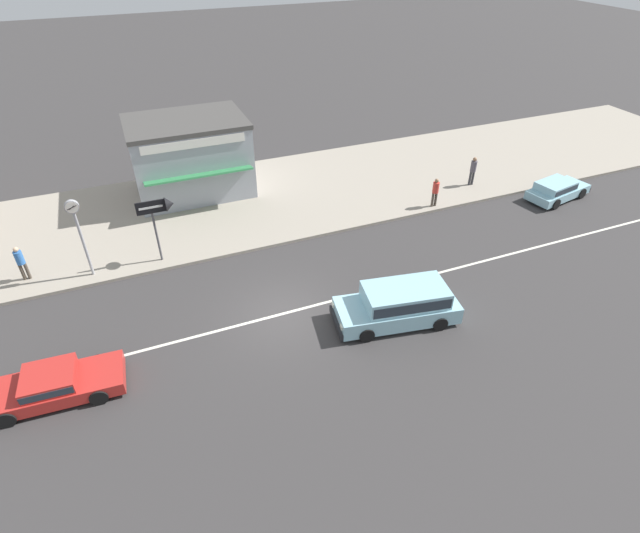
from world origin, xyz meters
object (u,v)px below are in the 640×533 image
Objects in this scene: minivan_pale_blue_0 at (400,303)px; shopfront_mid_block at (190,156)px; pedestrian_by_shop at (20,261)px; sedan_red_3 at (52,385)px; pedestrian_near_clock at (473,169)px; pedestrian_far_end at (435,190)px; arrow_signboard at (164,208)px; street_clock at (77,223)px; hatchback_pale_blue_1 at (557,189)px.

shopfront_mid_block is (-5.40, 14.28, 1.40)m from minivan_pale_blue_0.
sedan_red_3 is at bearing -80.31° from pedestrian_by_shop.
minivan_pale_blue_0 is 1.11× the size of sedan_red_3.
pedestrian_near_clock is at bearing 19.19° from sedan_red_3.
pedestrian_far_end is 0.26× the size of shopfront_mid_block.
arrow_signboard is at bearing -6.85° from pedestrian_by_shop.
pedestrian_near_clock is (21.06, 1.10, -1.65)m from street_clock.
minivan_pale_blue_0 is 15.33m from shopfront_mid_block.
minivan_pale_blue_0 is 0.81× the size of shopfront_mid_block.
pedestrian_near_clock is 16.24m from shopfront_mid_block.
shopfront_mid_block is (7.23, 13.30, 1.71)m from sedan_red_3.
pedestrian_by_shop is (-23.75, -0.37, -0.04)m from pedestrian_near_clock.
sedan_red_3 is at bearing -101.98° from street_clock.
hatchback_pale_blue_1 is 0.89× the size of sedan_red_3.
pedestrian_near_clock is at bearing 3.00° from street_clock.
shopfront_mid_block reaches higher than minivan_pale_blue_0.
arrow_signboard is 1.88× the size of pedestrian_by_shop.
hatchback_pale_blue_1 is 7.25m from pedestrian_far_end.
pedestrian_by_shop reaches higher than hatchback_pale_blue_1.
pedestrian_near_clock is at bearing -19.73° from shopfront_mid_block.
arrow_signboard is (-7.65, 7.68, 1.90)m from minivan_pale_blue_0.
arrow_signboard is (3.55, -0.02, -0.05)m from street_clock.
street_clock is at bearing 78.02° from sedan_red_3.
arrow_signboard reaches higher than minivan_pale_blue_0.
street_clock reaches higher than sedan_red_3.
pedestrian_far_end reaches higher than hatchback_pale_blue_1.
shopfront_mid_block reaches higher than street_clock.
sedan_red_3 is at bearing -161.37° from pedestrian_far_end.
shopfront_mid_block is at bearing 149.65° from pedestrian_far_end.
arrow_signboard is at bearing -0.33° from street_clock.
sedan_red_3 is 2.85× the size of pedestrian_far_end.
shopfront_mid_block reaches higher than arrow_signboard.
shopfront_mid_block is at bearing 61.48° from sedan_red_3.
shopfront_mid_block is at bearing 155.54° from hatchback_pale_blue_1.
sedan_red_3 is at bearing -169.68° from hatchback_pale_blue_1.
minivan_pale_blue_0 is at bearing -4.44° from sedan_red_3.
street_clock is at bearing -177.00° from pedestrian_near_clock.
pedestrian_by_shop is at bearing 164.85° from street_clock.
sedan_red_3 is (-26.04, -4.74, -0.05)m from hatchback_pale_blue_1.
pedestrian_by_shop is at bearing 148.75° from minivan_pale_blue_0.
arrow_signboard is at bearing 178.79° from pedestrian_far_end.
pedestrian_by_shop is at bearing 174.33° from hatchback_pale_blue_1.
pedestrian_by_shop is at bearing 173.15° from arrow_signboard.
shopfront_mid_block is at bearing 34.52° from pedestrian_by_shop.
street_clock is at bearing 145.48° from minivan_pale_blue_0.
sedan_red_3 is 7.24m from street_clock.
pedestrian_near_clock reaches higher than hatchback_pale_blue_1.
minivan_pale_blue_0 is 3.17× the size of pedestrian_far_end.
pedestrian_by_shop is (-27.31, 2.71, 0.52)m from hatchback_pale_blue_1.
hatchback_pale_blue_1 is at bearing -13.32° from pedestrian_far_end.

